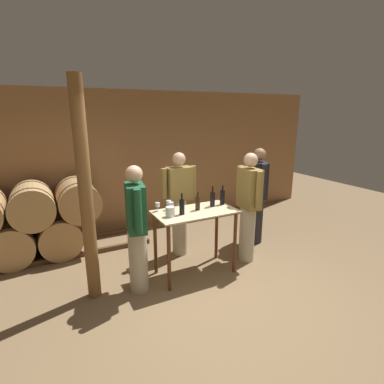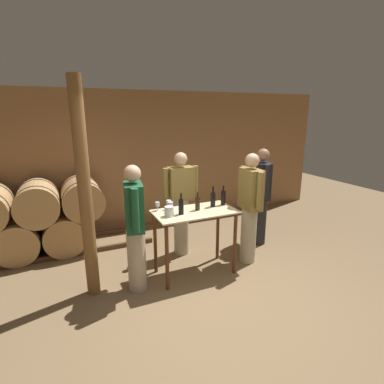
# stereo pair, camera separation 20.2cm
# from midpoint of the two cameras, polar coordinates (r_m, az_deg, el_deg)

# --- Properties ---
(ground_plane) EXTENTS (14.00, 14.00, 0.00)m
(ground_plane) POSITION_cam_midpoint_polar(r_m,az_deg,el_deg) (4.03, 6.33, -19.75)
(ground_plane) COLOR brown
(back_wall) EXTENTS (8.40, 0.05, 2.70)m
(back_wall) POSITION_cam_midpoint_polar(r_m,az_deg,el_deg) (6.14, -7.74, 6.08)
(back_wall) COLOR #996B42
(back_wall) RESTS_ON ground_plane
(barrel_rack) EXTENTS (4.23, 0.85, 1.22)m
(barrel_rack) POSITION_cam_midpoint_polar(r_m,az_deg,el_deg) (5.46, -27.87, -4.89)
(barrel_rack) COLOR #4C331E
(barrel_rack) RESTS_ON ground_plane
(tasting_table) EXTENTS (1.15, 0.62, 0.95)m
(tasting_table) POSITION_cam_midpoint_polar(r_m,az_deg,el_deg) (4.25, 1.93, -6.18)
(tasting_table) COLOR beige
(tasting_table) RESTS_ON ground_plane
(wooden_post) EXTENTS (0.16, 0.16, 2.70)m
(wooden_post) POSITION_cam_midpoint_polar(r_m,az_deg,el_deg) (3.77, -18.30, -0.24)
(wooden_post) COLOR brown
(wooden_post) RESTS_ON ground_plane
(wine_bottle_far_left) EXTENTS (0.07, 0.07, 0.30)m
(wine_bottle_far_left) POSITION_cam_midpoint_polar(r_m,az_deg,el_deg) (4.02, -0.65, -2.73)
(wine_bottle_far_left) COLOR black
(wine_bottle_far_left) RESTS_ON tasting_table
(wine_bottle_left) EXTENTS (0.07, 0.07, 0.26)m
(wine_bottle_left) POSITION_cam_midpoint_polar(r_m,az_deg,el_deg) (4.19, 2.44, -2.14)
(wine_bottle_left) COLOR black
(wine_bottle_left) RESTS_ON tasting_table
(wine_bottle_center) EXTENTS (0.07, 0.07, 0.31)m
(wine_bottle_center) POSITION_cam_midpoint_polar(r_m,az_deg,el_deg) (4.36, 5.34, -1.35)
(wine_bottle_center) COLOR black
(wine_bottle_center) RESTS_ON tasting_table
(wine_bottle_right) EXTENTS (0.07, 0.07, 0.29)m
(wine_bottle_right) POSITION_cam_midpoint_polar(r_m,az_deg,el_deg) (4.46, 7.27, -1.02)
(wine_bottle_right) COLOR black
(wine_bottle_right) RESTS_ON tasting_table
(wine_glass_near_left) EXTENTS (0.06, 0.06, 0.13)m
(wine_glass_near_left) POSITION_cam_midpoint_polar(r_m,az_deg,el_deg) (4.18, -5.25, -2.40)
(wine_glass_near_left) COLOR silver
(wine_glass_near_left) RESTS_ON tasting_table
(wine_glass_near_center) EXTENTS (0.07, 0.07, 0.15)m
(wine_glass_near_center) POSITION_cam_midpoint_polar(r_m,az_deg,el_deg) (4.10, -2.69, -2.43)
(wine_glass_near_center) COLOR silver
(wine_glass_near_center) RESTS_ON tasting_table
(wine_glass_near_right) EXTENTS (0.07, 0.07, 0.14)m
(wine_glass_near_right) POSITION_cam_midpoint_polar(r_m,az_deg,el_deg) (4.22, -3.09, -2.03)
(wine_glass_near_right) COLOR silver
(wine_glass_near_right) RESTS_ON tasting_table
(ice_bucket) EXTENTS (0.12, 0.12, 0.13)m
(ice_bucket) POSITION_cam_midpoint_polar(r_m,az_deg,el_deg) (3.96, -2.92, -3.71)
(ice_bucket) COLOR silver
(ice_bucket) RESTS_ON tasting_table
(person_host) EXTENTS (0.25, 0.59, 1.71)m
(person_host) POSITION_cam_midpoint_polar(r_m,az_deg,el_deg) (4.64, 12.20, -2.69)
(person_host) COLOR #B7AD93
(person_host) RESTS_ON ground_plane
(person_visitor_with_scarf) EXTENTS (0.34, 0.56, 1.70)m
(person_visitor_with_scarf) POSITION_cam_midpoint_polar(r_m,az_deg,el_deg) (5.34, 14.05, -0.54)
(person_visitor_with_scarf) COLOR #232328
(person_visitor_with_scarf) RESTS_ON ground_plane
(person_visitor_bearded) EXTENTS (0.59, 0.24, 1.69)m
(person_visitor_bearded) POSITION_cam_midpoint_polar(r_m,az_deg,el_deg) (4.80, -0.90, -1.89)
(person_visitor_bearded) COLOR #B7AD93
(person_visitor_bearded) RESTS_ON ground_plane
(person_visitor_near_door) EXTENTS (0.29, 0.58, 1.68)m
(person_visitor_near_door) POSITION_cam_midpoint_polar(r_m,az_deg,el_deg) (3.86, -9.32, -6.52)
(person_visitor_near_door) COLOR #B7AD93
(person_visitor_near_door) RESTS_ON ground_plane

